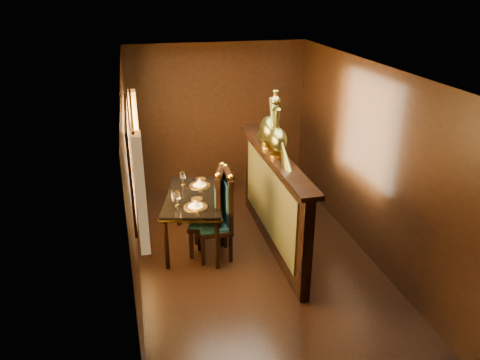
{
  "coord_description": "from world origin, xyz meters",
  "views": [
    {
      "loc": [
        -1.4,
        -5.1,
        3.42
      ],
      "look_at": [
        -0.12,
        0.35,
        1.01
      ],
      "focal_mm": 35.0,
      "sensor_mm": 36.0,
      "label": 1
    }
  ],
  "objects_px": {
    "chair_right": "(223,212)",
    "peacock_left": "(278,129)",
    "dining_table": "(195,201)",
    "chair_left": "(215,209)",
    "peacock_right": "(270,118)"
  },
  "relations": [
    {
      "from": "chair_left",
      "to": "peacock_left",
      "type": "xyz_separation_m",
      "value": [
        0.8,
        -0.11,
        1.07
      ]
    },
    {
      "from": "chair_left",
      "to": "chair_right",
      "type": "relative_size",
      "value": 1.01
    },
    {
      "from": "chair_left",
      "to": "peacock_left",
      "type": "distance_m",
      "value": 1.34
    },
    {
      "from": "dining_table",
      "to": "chair_left",
      "type": "height_order",
      "value": "chair_left"
    },
    {
      "from": "chair_right",
      "to": "peacock_left",
      "type": "bearing_deg",
      "value": -1.07
    },
    {
      "from": "peacock_left",
      "to": "peacock_right",
      "type": "distance_m",
      "value": 0.36
    },
    {
      "from": "dining_table",
      "to": "peacock_left",
      "type": "bearing_deg",
      "value": -5.93
    },
    {
      "from": "chair_right",
      "to": "peacock_left",
      "type": "distance_m",
      "value": 1.29
    },
    {
      "from": "chair_left",
      "to": "peacock_left",
      "type": "height_order",
      "value": "peacock_left"
    },
    {
      "from": "peacock_left",
      "to": "peacock_right",
      "type": "xyz_separation_m",
      "value": [
        0.0,
        0.35,
        0.05
      ]
    },
    {
      "from": "dining_table",
      "to": "peacock_left",
      "type": "distance_m",
      "value": 1.5
    },
    {
      "from": "chair_right",
      "to": "peacock_left",
      "type": "height_order",
      "value": "peacock_left"
    },
    {
      "from": "peacock_right",
      "to": "peacock_left",
      "type": "bearing_deg",
      "value": -90.0
    },
    {
      "from": "dining_table",
      "to": "chair_right",
      "type": "bearing_deg",
      "value": -33.28
    },
    {
      "from": "peacock_left",
      "to": "peacock_right",
      "type": "bearing_deg",
      "value": 90.0
    }
  ]
}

